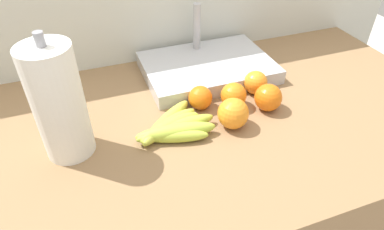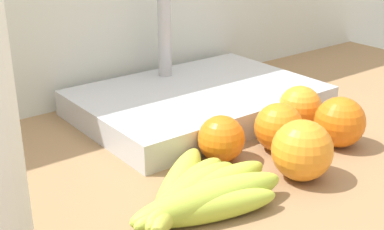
{
  "view_description": "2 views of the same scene",
  "coord_description": "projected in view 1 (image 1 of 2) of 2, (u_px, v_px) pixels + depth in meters",
  "views": [
    {
      "loc": [
        -0.18,
        -0.66,
        1.42
      ],
      "look_at": [
        0.05,
        -0.02,
        0.89
      ],
      "focal_mm": 31.65,
      "sensor_mm": 36.0,
      "label": 1
    },
    {
      "loc": [
        -0.34,
        -0.46,
        1.19
      ],
      "look_at": [
        0.03,
        0.03,
        0.95
      ],
      "focal_mm": 49.25,
      "sensor_mm": 36.0,
      "label": 2
    }
  ],
  "objects": [
    {
      "name": "orange_front",
      "position": [
        268.0,
        98.0,
        0.93
      ],
      "size": [
        0.08,
        0.08,
        0.08
      ],
      "primitive_type": "sphere",
      "color": "orange",
      "rests_on": "counter"
    },
    {
      "name": "orange_far_right",
      "position": [
        200.0,
        98.0,
        0.93
      ],
      "size": [
        0.07,
        0.07,
        0.07
      ],
      "primitive_type": "sphere",
      "color": "orange",
      "rests_on": "counter"
    },
    {
      "name": "sink_basin",
      "position": [
        207.0,
        67.0,
        1.09
      ],
      "size": [
        0.4,
        0.28,
        0.2
      ],
      "color": "#B7BABF",
      "rests_on": "counter"
    },
    {
      "name": "banana_bunch",
      "position": [
        172.0,
        128.0,
        0.85
      ],
      "size": [
        0.22,
        0.18,
        0.04
      ],
      "color": "#B2C83F",
      "rests_on": "counter"
    },
    {
      "name": "orange_back_left",
      "position": [
        234.0,
        95.0,
        0.94
      ],
      "size": [
        0.07,
        0.07,
        0.07
      ],
      "primitive_type": "sphere",
      "color": "orange",
      "rests_on": "counter"
    },
    {
      "name": "orange_center",
      "position": [
        233.0,
        113.0,
        0.87
      ],
      "size": [
        0.08,
        0.08,
        0.08
      ],
      "primitive_type": "sphere",
      "color": "orange",
      "rests_on": "counter"
    },
    {
      "name": "wall_back",
      "position": [
        142.0,
        103.0,
        1.31
      ],
      "size": [
        2.07,
        0.06,
        1.3
      ],
      "primitive_type": "cube",
      "color": "silver",
      "rests_on": "ground"
    },
    {
      "name": "counter",
      "position": [
        176.0,
        222.0,
        1.15
      ],
      "size": [
        1.67,
        0.75,
        0.85
      ],
      "primitive_type": "cube",
      "color": "olive",
      "rests_on": "ground"
    },
    {
      "name": "orange_back_right",
      "position": [
        256.0,
        82.0,
        0.99
      ],
      "size": [
        0.07,
        0.07,
        0.07
      ],
      "primitive_type": "sphere",
      "color": "orange",
      "rests_on": "counter"
    },
    {
      "name": "paper_towel_roll",
      "position": [
        59.0,
        104.0,
        0.74
      ],
      "size": [
        0.11,
        0.11,
        0.3
      ],
      "color": "white",
      "rests_on": "counter"
    }
  ]
}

